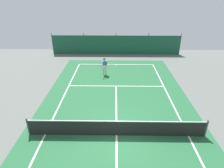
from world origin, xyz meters
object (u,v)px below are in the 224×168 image
tennis_net (117,128)px  tennis_ball_near_player (139,76)px  parked_car (104,43)px  tennis_player (104,65)px

tennis_net → tennis_ball_near_player: size_ratio=153.33×
tennis_ball_near_player → parked_car: (-3.84, 9.39, 0.81)m
tennis_net → tennis_ball_near_player: tennis_net is taller
tennis_player → tennis_ball_near_player: 3.48m
tennis_net → parked_car: size_ratio=2.33×
tennis_ball_near_player → parked_car: parked_car is taller
tennis_net → parked_car: 18.17m
parked_car → tennis_player: bearing=-81.5°
tennis_net → tennis_ball_near_player: 9.00m
tennis_ball_near_player → parked_car: bearing=112.3°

